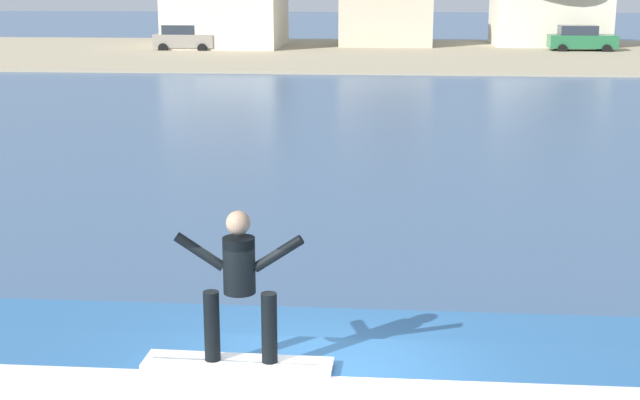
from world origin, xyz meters
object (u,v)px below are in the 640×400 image
(car_far_shore, at_px, (581,39))
(car_near_shore, at_px, (184,38))
(surfboard, at_px, (238,364))
(surfer, at_px, (239,279))

(car_far_shore, bearing_deg, car_near_shore, -177.09)
(surfboard, relative_size, surfer, 1.23)
(car_near_shore, bearing_deg, car_far_shore, 2.91)
(surfer, relative_size, car_far_shore, 0.34)
(surfboard, height_order, car_far_shore, car_far_shore)
(car_near_shore, distance_m, car_far_shore, 27.46)
(surfer, distance_m, car_near_shore, 56.15)
(surfer, bearing_deg, surfboard, -155.54)
(car_near_shore, height_order, car_far_shore, same)
(surfboard, distance_m, surfer, 0.90)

